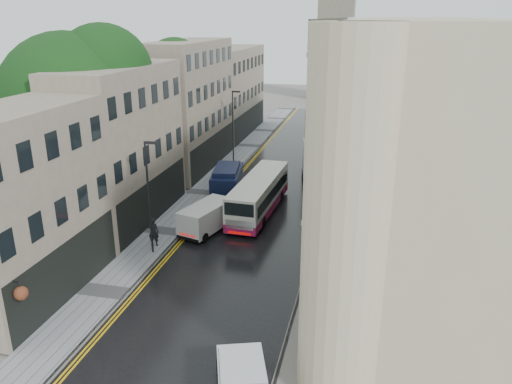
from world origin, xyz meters
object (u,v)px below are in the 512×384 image
at_px(lamp_post_near, 149,199).
at_px(tree_near, 74,127).
at_px(cream_bus, 234,207).
at_px(white_lorry, 305,168).
at_px(navy_van, 212,188).
at_px(lamp_post_far, 233,128).
at_px(tree_far, 155,107).
at_px(pedestrian, 153,232).
at_px(white_van, 183,223).

bearing_deg(lamp_post_near, tree_near, 144.52).
bearing_deg(lamp_post_near, cream_bus, 50.11).
xyz_separation_m(tree_near, white_lorry, (14.87, 10.74, -5.08)).
distance_m(navy_van, lamp_post_far, 11.80).
bearing_deg(tree_far, pedestrian, -67.65).
xyz_separation_m(tree_near, navy_van, (8.20, 5.23, -5.56)).
distance_m(white_van, navy_van, 6.48).
height_order(tree_far, white_lorry, tree_far).
xyz_separation_m(tree_near, lamp_post_far, (6.78, 16.71, -3.20)).
bearing_deg(tree_far, lamp_post_far, 29.80).
height_order(tree_near, lamp_post_near, tree_near).
height_order(cream_bus, lamp_post_far, lamp_post_far).
bearing_deg(white_van, cream_bus, 61.01).
xyz_separation_m(white_van, lamp_post_far, (-1.42, 17.95, 2.71)).
xyz_separation_m(cream_bus, navy_van, (-2.86, 3.64, -0.00)).
height_order(tree_far, pedestrian, tree_far).
distance_m(white_van, pedestrian, 2.29).
bearing_deg(white_van, white_lorry, 77.20).
bearing_deg(cream_bus, pedestrian, -128.28).
bearing_deg(lamp_post_far, white_van, -90.34).
xyz_separation_m(tree_near, tree_far, (0.30, 13.00, -0.72)).
xyz_separation_m(white_lorry, white_van, (-6.67, -11.98, -0.83)).
distance_m(white_van, lamp_post_near, 4.02).
bearing_deg(tree_near, lamp_post_near, -29.40).
distance_m(cream_bus, white_van, 4.05).
distance_m(white_van, lamp_post_far, 18.21).
bearing_deg(lamp_post_far, tree_near, -116.94).
xyz_separation_m(tree_near, white_van, (8.20, -1.24, -5.91)).
xyz_separation_m(navy_van, pedestrian, (-1.26, -8.39, -0.31)).
bearing_deg(pedestrian, tree_near, -30.35).
bearing_deg(cream_bus, tree_far, 136.01).
relative_size(tree_near, white_van, 3.11).
relative_size(cream_bus, navy_van, 1.88).
relative_size(white_lorry, lamp_post_far, 0.97).
height_order(tree_far, navy_van, tree_far).
height_order(tree_far, white_van, tree_far).
bearing_deg(navy_van, lamp_post_near, -104.51).
distance_m(tree_far, navy_van, 12.09).
height_order(white_van, lamp_post_near, lamp_post_near).
height_order(cream_bus, navy_van, cream_bus).
bearing_deg(tree_far, tree_near, -91.32).
distance_m(tree_near, white_van, 10.19).
xyz_separation_m(pedestrian, lamp_post_near, (0.32, -0.93, 2.63)).
bearing_deg(lamp_post_far, navy_van, -87.82).
xyz_separation_m(tree_far, cream_bus, (10.76, -11.40, -4.84)).
distance_m(white_lorry, lamp_post_near, 16.77).
height_order(cream_bus, white_van, cream_bus).
bearing_deg(lamp_post_far, pedestrian, -94.39).
relative_size(white_van, navy_van, 0.83).
relative_size(tree_near, lamp_post_far, 1.92).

